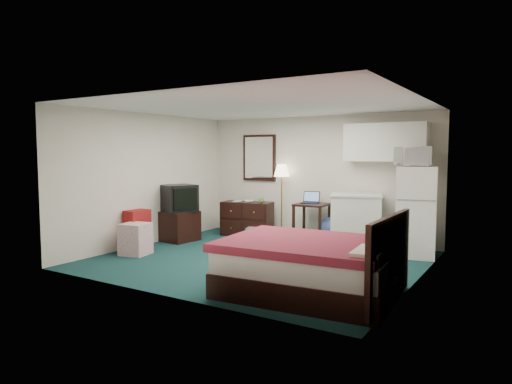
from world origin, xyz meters
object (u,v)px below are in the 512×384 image
Objects in this scene: floor_lamp at (282,200)px; fridge at (416,212)px; kitchen_counter at (356,222)px; desk at (312,223)px; suitcase at (137,230)px; bed at (310,267)px; tv_stand at (179,226)px; dresser at (247,219)px.

fridge is (2.83, -0.46, 0.00)m from floor_lamp.
desk is at bearing 157.31° from kitchen_counter.
desk is 0.79× the size of kitchen_counter.
floor_lamp is at bearing 58.71° from suitcase.
suitcase reaches higher than bed.
tv_stand is (-3.69, 1.76, -0.03)m from bed.
tv_stand is (-1.51, -1.50, -0.46)m from floor_lamp.
tv_stand is at bearing -134.65° from dresser.
desk reaches higher than suitcase.
suitcase is at bearing -166.47° from fridge.
desk reaches higher than dresser.
dresser is 1.64× the size of tv_stand.
fridge reaches higher than floor_lamp.
dresser is 0.51× the size of bed.
dresser is at bearing 161.04° from kitchen_counter.
dresser is 1.47m from tv_stand.
dresser is 1.38× the size of desk.
tv_stand is at bearing -155.04° from desk.
dresser is 2.39m from kitchen_counter.
kitchen_counter is 4.01m from suitcase.
dresser is at bearing 178.69° from desk.
desk is 0.93m from kitchen_counter.
bed is at bearing -114.48° from fridge.
suitcase is (-4.44, -2.07, -0.41)m from fridge.
fridge is 2.37× the size of tv_stand.
fridge is 4.48m from tv_stand.
desk is 2.64m from tv_stand.
dresser reaches higher than tv_stand.
dresser is at bearing 60.70° from tv_stand.
kitchen_counter reaches higher than suitcase.
fridge is at bearing 26.21° from suitcase.
floor_lamp reaches higher than bed.
tv_stand is (-3.23, -1.21, -0.19)m from kitchen_counter.
floor_lamp is 1.99× the size of desk.
tv_stand is 1.03m from suitcase.
dresser is 0.69× the size of fridge.
bed is (2.85, -2.96, -0.03)m from dresser.
suitcase is at bearing -122.57° from floor_lamp.
kitchen_counter reaches higher than dresser.
floor_lamp is at bearing 14.48° from dresser.
kitchen_counter is at bearing -9.70° from floor_lamp.
suitcase is (-1.61, -2.53, -0.40)m from floor_lamp.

